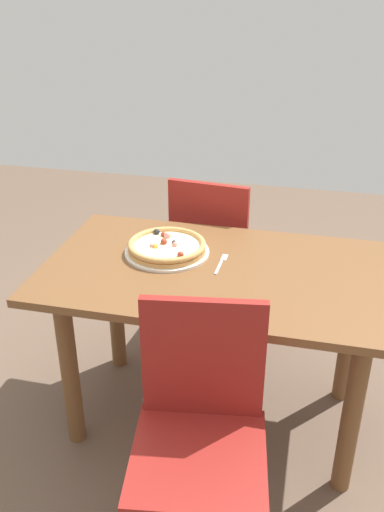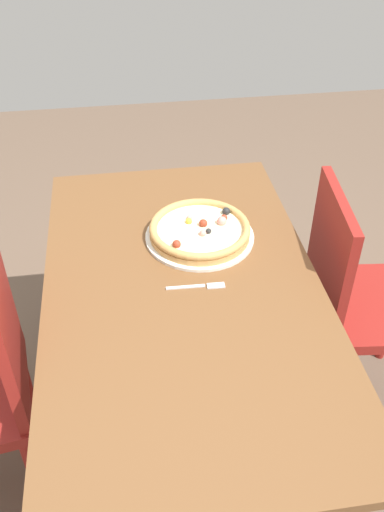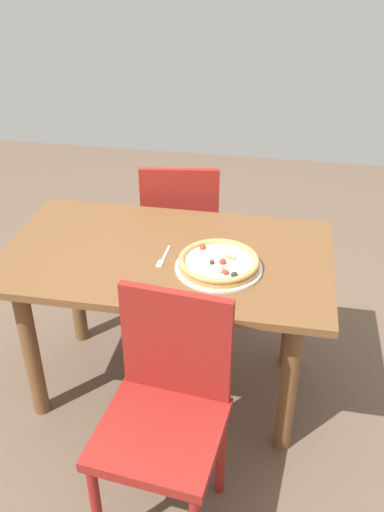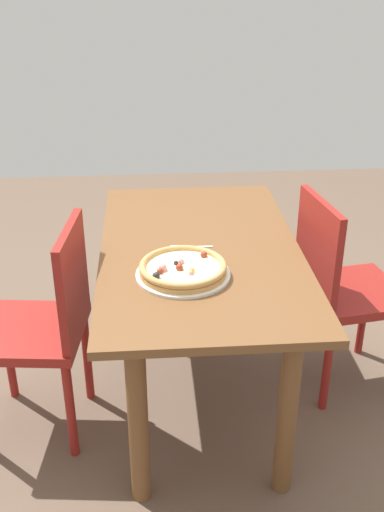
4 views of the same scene
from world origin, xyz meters
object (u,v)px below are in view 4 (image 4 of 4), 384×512
object	(u,v)px
fork	(188,247)
chair_near	(340,286)
chair_far	(46,323)
plate	(183,274)
pizza	(183,268)
dining_table	(200,275)

from	to	relation	value
fork	chair_near	bearing A→B (deg)	-172.98
chair_far	plate	world-z (taller)	chair_far
plate	pizza	bearing A→B (deg)	112.94
pizza	chair_far	bearing A→B (deg)	79.49
chair_near	fork	world-z (taller)	chair_near
dining_table	plate	world-z (taller)	plate
chair_near	pizza	bearing A→B (deg)	-75.70
pizza	fork	size ratio (longest dim) A/B	1.89
chair_near	plate	size ratio (longest dim) A/B	2.64
plate	fork	distance (m)	0.23
chair_near	pizza	size ratio (longest dim) A/B	2.86
dining_table	pizza	xyz separation A→B (m)	(-0.23, 0.08, 0.16)
chair_near	fork	size ratio (longest dim) A/B	5.42
chair_near	chair_far	bearing A→B (deg)	-89.50
dining_table	chair_near	world-z (taller)	chair_near
dining_table	fork	bearing A→B (deg)	83.90
chair_far	pizza	world-z (taller)	chair_far
pizza	dining_table	bearing A→B (deg)	-20.07
dining_table	chair_far	world-z (taller)	chair_far
dining_table	fork	xyz separation A→B (m)	(0.01, 0.05, 0.13)
dining_table	chair_near	distance (m)	0.62
dining_table	chair_near	bearing A→B (deg)	-83.93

